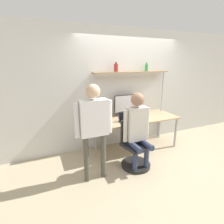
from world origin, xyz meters
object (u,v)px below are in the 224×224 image
at_px(monitor, 125,105).
at_px(person_standing, 94,121).
at_px(laptop, 126,119).
at_px(bottle_green, 146,67).
at_px(cell_phone, 138,121).
at_px(person_seated, 137,125).
at_px(bottle_red, 116,68).
at_px(office_chair, 135,152).

relative_size(monitor, person_standing, 0.33).
relative_size(laptop, bottle_green, 1.69).
height_order(monitor, cell_phone, monitor).
height_order(person_standing, bottle_green, bottle_green).
height_order(person_seated, person_standing, person_standing).
bearing_deg(cell_phone, person_standing, -155.89).
bearing_deg(bottle_red, person_standing, -130.06).
distance_m(monitor, person_standing, 1.43).
height_order(cell_phone, bottle_red, bottle_red).
xyz_separation_m(office_chair, bottle_red, (-0.00, 0.90, 1.56)).
xyz_separation_m(cell_phone, bottle_red, (-0.30, 0.48, 1.09)).
xyz_separation_m(monitor, office_chair, (-0.24, -0.88, -0.73)).
bearing_deg(person_seated, person_standing, -177.18).
relative_size(monitor, laptop, 1.72).
bearing_deg(bottle_green, cell_phone, -134.81).
xyz_separation_m(laptop, person_seated, (-0.04, -0.53, 0.05)).
xyz_separation_m(cell_phone, person_standing, (-1.12, -0.50, 0.31)).
bearing_deg(office_chair, person_seated, -78.63).
bearing_deg(person_standing, monitor, 42.12).
relative_size(monitor, cell_phone, 3.66).
xyz_separation_m(monitor, laptop, (-0.18, -0.39, -0.20)).
height_order(laptop, person_seated, person_seated).
bearing_deg(monitor, laptop, -115.20).
xyz_separation_m(monitor, person_seated, (-0.23, -0.92, -0.15)).
relative_size(monitor, bottle_green, 2.91).
bearing_deg(person_seated, cell_phone, 58.05).
bearing_deg(cell_phone, person_seated, -121.95).
relative_size(cell_phone, bottle_green, 0.80).
bearing_deg(office_chair, laptop, 83.89).
bearing_deg(laptop, bottle_red, 97.27).
distance_m(laptop, person_seated, 0.53).
bearing_deg(person_standing, cell_phone, 24.11).
relative_size(laptop, person_seated, 0.22).
height_order(person_seated, bottle_red, bottle_red).
bearing_deg(monitor, bottle_green, 2.40).
height_order(laptop, office_chair, laptop).
bearing_deg(cell_phone, office_chair, -125.38).
xyz_separation_m(cell_phone, bottle_green, (0.48, 0.48, 1.09)).
relative_size(person_seated, person_standing, 0.88).
distance_m(person_seated, bottle_green, 1.56).
bearing_deg(person_seated, office_chair, 101.37).
height_order(office_chair, bottle_green, bottle_green).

